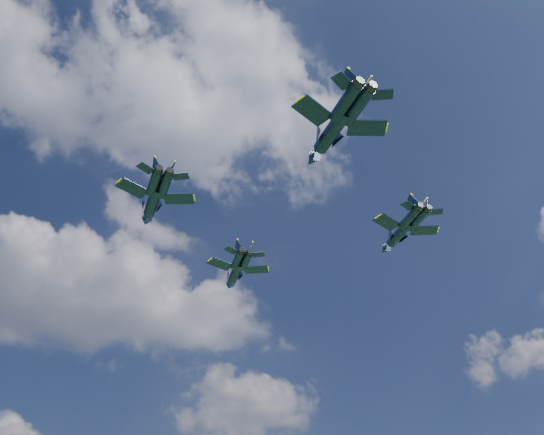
{
  "coord_description": "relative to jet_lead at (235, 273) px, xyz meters",
  "views": [
    {
      "loc": [
        -14.02,
        -63.5,
        5.07
      ],
      "look_at": [
        -1.28,
        5.68,
        57.35
      ],
      "focal_mm": 40.0,
      "sensor_mm": 36.0,
      "label": 1
    }
  ],
  "objects": [
    {
      "name": "jet_right",
      "position": [
        23.25,
        -15.59,
        0.23
      ],
      "size": [
        10.82,
        14.16,
        3.35
      ],
      "rotation": [
        0.0,
        0.0,
        0.16
      ],
      "color": "black"
    },
    {
      "name": "jet_lead",
      "position": [
        0.0,
        0.0,
        0.0
      ],
      "size": [
        10.55,
        13.61,
        3.24
      ],
      "rotation": [
        0.0,
        0.0,
        0.1
      ],
      "color": "black"
    },
    {
      "name": "jet_slot",
      "position": [
        6.9,
        -36.11,
        -0.95
      ],
      "size": [
        12.23,
        16.25,
        3.83
      ],
      "rotation": [
        0.0,
        0.0,
        0.21
      ],
      "color": "black"
    },
    {
      "name": "jet_left",
      "position": [
        -14.03,
        -19.66,
        -2.05
      ],
      "size": [
        10.75,
        14.15,
        3.34
      ],
      "rotation": [
        0.0,
        0.0,
        0.18
      ],
      "color": "black"
    }
  ]
}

